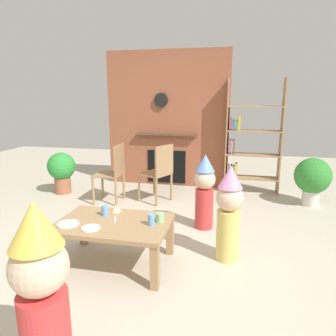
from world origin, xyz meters
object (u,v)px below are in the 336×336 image
object	(u,v)px
paper_cup_near_right	(160,218)
dining_chair_middle	(160,170)
paper_cup_center	(151,220)
paper_plate_front	(68,224)
child_by_the_chairs	(205,190)
child_in_pink	(229,211)
dining_chair_left	(114,170)
potted_plant_tall	(313,178)
child_with_cone_hat	(42,295)
paper_cup_near_left	(105,210)
potted_plant_short	(62,169)
paper_plate_rear	(91,228)
bookshelf	(248,142)
coffee_table	(113,228)
birthday_cake_slice	(116,208)

from	to	relation	value
paper_cup_near_right	dining_chair_middle	xyz separation A→B (m)	(-0.44, 1.78, 0.03)
paper_cup_center	dining_chair_middle	bearing A→B (deg)	101.56
paper_plate_front	dining_chair_middle	xyz separation A→B (m)	(0.38, 2.02, 0.07)
child_by_the_chairs	child_in_pink	bearing A→B (deg)	59.19
paper_cup_center	child_by_the_chairs	size ratio (longest dim) A/B	0.12
dining_chair_left	potted_plant_tall	size ratio (longest dim) A/B	1.24
paper_plate_front	child_with_cone_hat	distance (m)	1.28
child_in_pink	dining_chair_middle	world-z (taller)	child_in_pink
paper_cup_near_left	potted_plant_short	distance (m)	2.43
child_by_the_chairs	child_with_cone_hat	bearing A→B (deg)	21.21
child_in_pink	child_with_cone_hat	bearing A→B (deg)	43.27
child_with_cone_hat	dining_chair_middle	xyz separation A→B (m)	(-0.15, 3.18, -0.07)
paper_cup_center	paper_plate_front	distance (m)	0.78
paper_cup_center	paper_plate_rear	bearing A→B (deg)	-158.89
paper_cup_near_left	child_by_the_chairs	bearing A→B (deg)	45.38
bookshelf	coffee_table	world-z (taller)	bookshelf
paper_plate_front	child_by_the_chairs	distance (m)	1.66
paper_cup_center	child_with_cone_hat	xyz separation A→B (m)	(-0.23, -1.31, 0.09)
paper_plate_front	potted_plant_short	xyz separation A→B (m)	(-1.34, 2.12, -0.03)
paper_cup_near_right	child_with_cone_hat	distance (m)	1.44
paper_plate_front	paper_cup_center	bearing A→B (deg)	11.50
coffee_table	child_in_pink	world-z (taller)	child_in_pink
child_in_pink	bookshelf	bearing A→B (deg)	-113.07
birthday_cake_slice	child_with_cone_hat	size ratio (longest dim) A/B	0.09
paper_cup_center	paper_plate_front	size ratio (longest dim) A/B	0.54
bookshelf	dining_chair_left	world-z (taller)	bookshelf
child_with_cone_hat	birthday_cake_slice	bearing A→B (deg)	1.63
paper_plate_front	child_in_pink	distance (m)	1.54
paper_plate_rear	paper_cup_near_left	bearing A→B (deg)	91.12
potted_plant_tall	birthday_cake_slice	bearing A→B (deg)	-139.97
potted_plant_short	paper_cup_near_left	bearing A→B (deg)	-49.09
birthday_cake_slice	paper_cup_center	bearing A→B (deg)	-29.98
dining_chair_left	potted_plant_short	xyz separation A→B (m)	(-1.04, 0.25, -0.10)
child_with_cone_hat	dining_chair_middle	bearing A→B (deg)	-3.52
bookshelf	paper_cup_center	distance (m)	2.91
paper_cup_center	potted_plant_tall	bearing A→B (deg)	49.69
paper_cup_near_right	paper_cup_center	distance (m)	0.11
coffee_table	paper_cup_center	xyz separation A→B (m)	(0.37, 0.00, 0.12)
child_by_the_chairs	dining_chair_middle	size ratio (longest dim) A/B	1.04
paper_cup_near_right	dining_chair_left	size ratio (longest dim) A/B	0.10
paper_plate_rear	birthday_cake_slice	distance (m)	0.46
coffee_table	potted_plant_short	size ratio (longest dim) A/B	1.53
bookshelf	paper_cup_near_left	bearing A→B (deg)	-119.44
dining_chair_middle	potted_plant_short	size ratio (longest dim) A/B	1.29
child_with_cone_hat	child_in_pink	distance (m)	1.89
coffee_table	dining_chair_middle	world-z (taller)	dining_chair_middle
coffee_table	birthday_cake_slice	distance (m)	0.29
coffee_table	paper_plate_rear	distance (m)	0.25
bookshelf	potted_plant_short	size ratio (longest dim) A/B	2.73
dining_chair_left	dining_chair_middle	bearing A→B (deg)	-169.20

